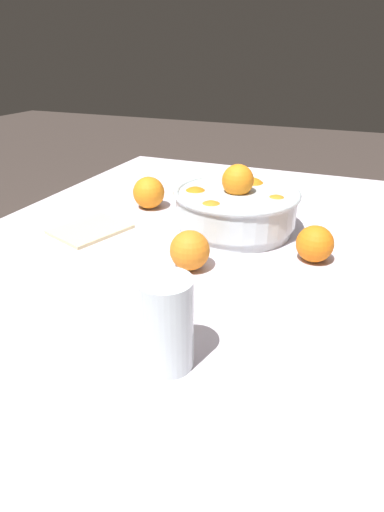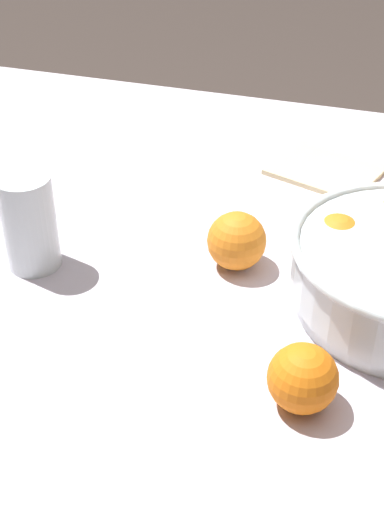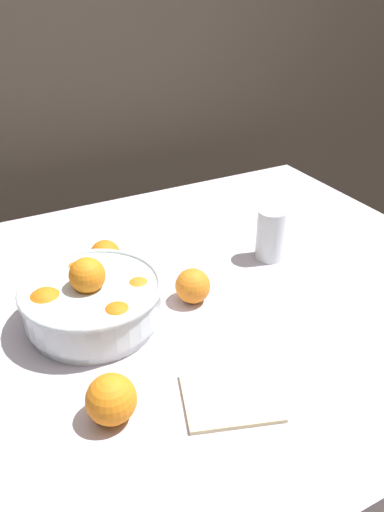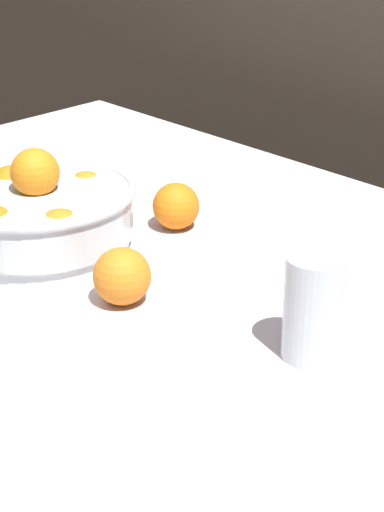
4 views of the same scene
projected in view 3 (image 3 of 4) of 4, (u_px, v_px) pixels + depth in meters
The scene contains 8 objects.
ground_plane at pixel (178, 499), 1.45m from camera, with size 12.00×12.00×0.00m, color #3D332D.
dining_table at pixel (173, 321), 1.12m from camera, with size 1.45×1.11×0.71m.
fruit_bowl at pixel (93, 301), 0.99m from camera, with size 0.28×0.28×0.15m.
juice_glass at pixel (270, 237), 1.21m from camera, with size 0.07×0.07×0.13m.
orange_loose_near_bowl at pixel (105, 255), 1.18m from camera, with size 0.07×0.07×0.07m, color orange.
orange_loose_front at pixel (111, 399), 0.78m from camera, with size 0.08×0.08×0.08m, color orange.
orange_loose_aside at pixel (193, 286), 1.06m from camera, with size 0.08×0.08×0.08m, color orange.
napkin at pixel (231, 397), 0.84m from camera, with size 0.16×0.13×0.01m, color beige.
Camera 3 is at (-0.37, -0.80, 1.35)m, focal length 35.00 mm.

